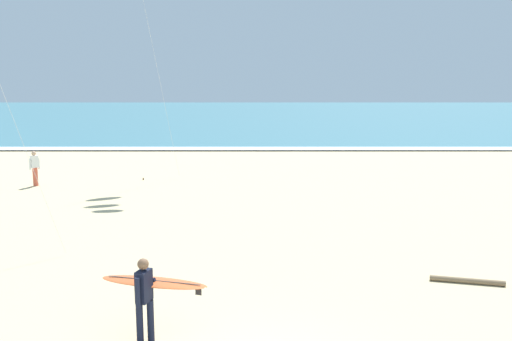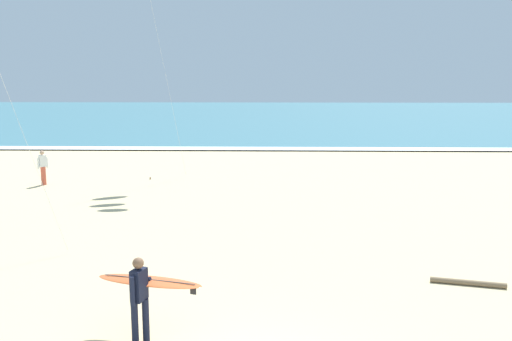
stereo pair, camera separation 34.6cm
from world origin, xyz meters
name	(u,v)px [view 1 (the left image)]	position (x,y,z in m)	size (l,w,h in m)	color
ocean_water	(252,116)	(0.00, 58.71, 0.04)	(160.00, 60.00, 0.08)	teal
shoreline_foam	(249,149)	(0.00, 29.01, 0.09)	(160.00, 1.63, 0.01)	white
surfer_lead	(148,289)	(-1.61, 2.01, 1.05)	(2.28, 1.21, 1.71)	black
bystander_white_top	(34,168)	(-9.61, 16.91, 0.81)	(0.36, 0.39, 1.59)	#D8593F
driftwood_log	(466,281)	(5.56, 4.98, 0.07)	(0.13, 0.13, 1.74)	#846B4C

